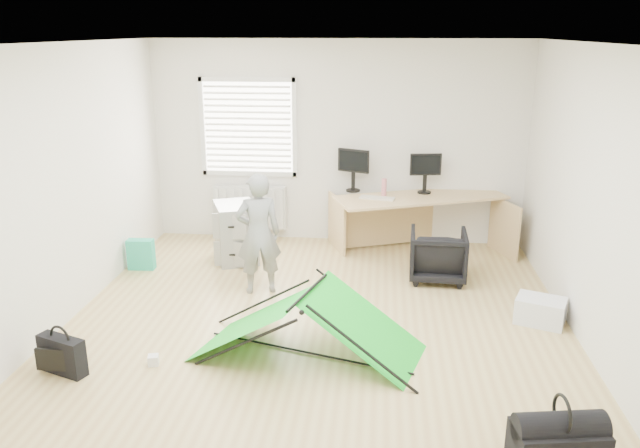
# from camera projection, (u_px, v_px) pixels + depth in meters

# --- Properties ---
(ground) EXTENTS (5.50, 5.50, 0.00)m
(ground) POSITION_uv_depth(u_px,v_px,m) (316.00, 328.00, 6.14)
(ground) COLOR tan
(ground) RESTS_ON ground
(back_wall) EXTENTS (5.00, 0.02, 2.70)m
(back_wall) POSITION_uv_depth(u_px,v_px,m) (337.00, 143.00, 8.35)
(back_wall) COLOR silver
(back_wall) RESTS_ON ground
(window) EXTENTS (1.20, 0.06, 1.20)m
(window) POSITION_uv_depth(u_px,v_px,m) (248.00, 127.00, 8.36)
(window) COLOR silver
(window) RESTS_ON back_wall
(radiator) EXTENTS (1.00, 0.12, 0.60)m
(radiator) POSITION_uv_depth(u_px,v_px,m) (250.00, 207.00, 8.65)
(radiator) COLOR silver
(radiator) RESTS_ON back_wall
(desk) EXTENTS (2.31, 1.46, 0.75)m
(desk) POSITION_uv_depth(u_px,v_px,m) (419.00, 224.00, 8.15)
(desk) COLOR tan
(desk) RESTS_ON ground
(filing_cabinet) EXTENTS (0.67, 0.76, 0.73)m
(filing_cabinet) POSITION_uv_depth(u_px,v_px,m) (236.00, 232.00, 7.85)
(filing_cabinet) COLOR #949598
(filing_cabinet) RESTS_ON ground
(monitor_left) EXTENTS (0.44, 0.26, 0.42)m
(monitor_left) POSITION_uv_depth(u_px,v_px,m) (353.00, 176.00, 8.23)
(monitor_left) COLOR black
(monitor_left) RESTS_ON desk
(monitor_right) EXTENTS (0.41, 0.15, 0.39)m
(monitor_right) POSITION_uv_depth(u_px,v_px,m) (425.00, 179.00, 8.14)
(monitor_right) COLOR black
(monitor_right) RESTS_ON desk
(keyboard) EXTENTS (0.46, 0.24, 0.02)m
(keyboard) POSITION_uv_depth(u_px,v_px,m) (377.00, 198.00, 7.92)
(keyboard) COLOR beige
(keyboard) RESTS_ON desk
(thermos) EXTENTS (0.07, 0.07, 0.23)m
(thermos) POSITION_uv_depth(u_px,v_px,m) (384.00, 187.00, 8.01)
(thermos) COLOR #CC727A
(thermos) RESTS_ON desk
(office_chair) EXTENTS (0.67, 0.68, 0.60)m
(office_chair) POSITION_uv_depth(u_px,v_px,m) (438.00, 255.00, 7.25)
(office_chair) COLOR black
(office_chair) RESTS_ON ground
(person) EXTENTS (0.57, 0.46, 1.36)m
(person) POSITION_uv_depth(u_px,v_px,m) (258.00, 234.00, 6.80)
(person) COLOR gray
(person) RESTS_ON ground
(kite) EXTENTS (2.13, 1.38, 0.61)m
(kite) POSITION_uv_depth(u_px,v_px,m) (308.00, 324.00, 5.56)
(kite) COLOR #12BF24
(kite) RESTS_ON ground
(storage_crate) EXTENTS (0.55, 0.47, 0.26)m
(storage_crate) POSITION_uv_depth(u_px,v_px,m) (540.00, 311.00, 6.21)
(storage_crate) COLOR silver
(storage_crate) RESTS_ON ground
(tote_bag) EXTENTS (0.32, 0.15, 0.38)m
(tote_bag) POSITION_uv_depth(u_px,v_px,m) (141.00, 254.00, 7.60)
(tote_bag) COLOR #23A783
(tote_bag) RESTS_ON ground
(laptop_bag) EXTENTS (0.46, 0.28, 0.33)m
(laptop_bag) POSITION_uv_depth(u_px,v_px,m) (62.00, 355.00, 5.30)
(laptop_bag) COLOR black
(laptop_bag) RESTS_ON ground
(white_box) EXTENTS (0.11, 0.11, 0.09)m
(white_box) POSITION_uv_depth(u_px,v_px,m) (153.00, 360.00, 5.46)
(white_box) COLOR silver
(white_box) RESTS_ON ground
(duffel_bag) EXTENTS (0.65, 0.41, 0.27)m
(duffel_bag) POSITION_uv_depth(u_px,v_px,m) (558.00, 445.00, 4.21)
(duffel_bag) COLOR black
(duffel_bag) RESTS_ON ground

